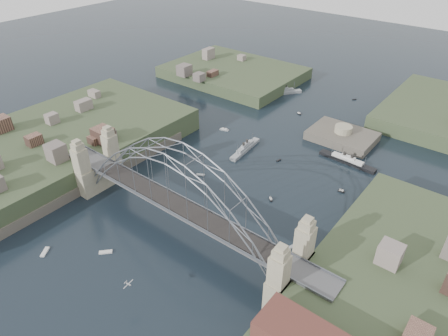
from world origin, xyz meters
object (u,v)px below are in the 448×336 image
fort_island (341,141)px  naval_cruiser_near (245,149)px  ocean_liner (347,161)px  bridge (177,192)px  naval_cruiser_far (283,92)px

fort_island → naval_cruiser_near: fort_island is taller
naval_cruiser_near → ocean_liner: naval_cruiser_near is taller
fort_island → ocean_liner: 15.22m
bridge → naval_cruiser_far: (-25.82, 92.64, -11.46)m
fort_island → ocean_liner: size_ratio=1.16×
fort_island → ocean_liner: fort_island is taller
naval_cruiser_far → ocean_liner: (45.62, -35.66, -0.15)m
bridge → naval_cruiser_near: 45.57m
fort_island → naval_cruiser_far: 44.09m
bridge → fort_island: 72.14m
fort_island → naval_cruiser_near: size_ratio=1.34×
fort_island → ocean_liner: (7.81, -13.02, 1.06)m
bridge → naval_cruiser_near: (-10.49, 42.81, -11.56)m
naval_cruiser_near → fort_island: bearing=50.4°
fort_island → naval_cruiser_near: 35.30m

